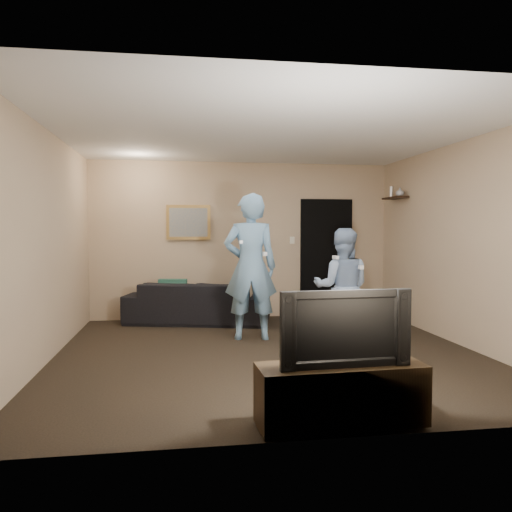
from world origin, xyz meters
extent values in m
plane|color=black|center=(0.00, 0.00, 0.00)|extent=(5.00, 5.00, 0.00)
cube|color=silver|center=(0.00, 0.00, 2.60)|extent=(5.00, 5.00, 0.04)
cube|color=tan|center=(0.00, 2.50, 1.30)|extent=(5.00, 0.04, 2.60)
cube|color=tan|center=(0.00, -2.50, 1.30)|extent=(5.00, 0.04, 2.60)
cube|color=tan|center=(-2.50, 0.00, 1.30)|extent=(0.04, 5.00, 2.60)
cube|color=tan|center=(2.50, 0.00, 1.30)|extent=(0.04, 5.00, 2.60)
imported|color=black|center=(-0.76, 2.09, 0.33)|extent=(2.38, 1.38, 0.65)
cube|color=#184A3E|center=(-1.16, 2.09, 0.48)|extent=(0.46, 0.22, 0.44)
cube|color=olive|center=(-0.90, 2.48, 1.60)|extent=(0.72, 0.05, 0.57)
cube|color=slate|center=(-0.90, 2.45, 1.60)|extent=(0.62, 0.01, 0.47)
cube|color=black|center=(1.45, 2.47, 1.00)|extent=(0.90, 0.06, 2.00)
cube|color=silver|center=(0.85, 2.48, 1.30)|extent=(0.08, 0.02, 0.12)
cube|color=black|center=(2.39, 1.80, 1.99)|extent=(0.20, 0.60, 0.03)
imported|color=#AAABAF|center=(2.39, 1.62, 2.07)|extent=(0.14, 0.14, 0.14)
cylinder|color=silver|center=(2.39, 1.94, 2.09)|extent=(0.06, 0.06, 0.18)
cube|color=black|center=(0.15, -2.30, 0.25)|extent=(1.27, 0.46, 0.45)
imported|color=black|center=(0.15, -2.30, 0.76)|extent=(0.99, 0.18, 0.57)
imported|color=#719FC4|center=(-0.10, 0.80, 0.98)|extent=(0.76, 0.53, 1.96)
cube|color=white|center=(-0.26, 0.58, 1.32)|extent=(0.04, 0.14, 0.04)
cube|color=white|center=(0.06, 0.58, 1.16)|extent=(0.05, 0.09, 0.05)
imported|color=#849EC1|center=(0.98, 0.20, 0.75)|extent=(0.87, 0.77, 1.50)
cube|color=white|center=(0.82, -0.02, 1.14)|extent=(0.04, 0.14, 0.04)
cube|color=white|center=(1.14, -0.02, 1.02)|extent=(0.05, 0.09, 0.05)
camera|label=1|loc=(-1.03, -5.83, 1.47)|focal=35.00mm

